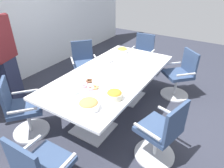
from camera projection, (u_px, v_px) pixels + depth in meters
ground_plane at (112, 111)px, 3.53m from camera, size 10.00×10.00×0.01m
back_wall at (10, 15)px, 3.93m from camera, size 8.00×0.10×2.80m
conference_table at (112, 80)px, 3.21m from camera, size 2.40×1.20×0.75m
office_chair_0 at (161, 135)px, 2.45m from camera, size 0.66×0.66×0.91m
office_chair_1 at (180, 77)px, 3.78m from camera, size 0.76×0.76×0.91m
office_chair_2 at (142, 57)px, 4.65m from camera, size 0.57×0.57×0.91m
office_chair_3 at (84, 66)px, 4.20m from camera, size 0.76×0.76×0.91m
office_chair_4 at (22, 111)px, 2.86m from camera, size 0.76×0.76×0.91m
person_standing_1 at (3, 54)px, 3.28m from camera, size 0.60×0.35×1.84m
snack_bowl_chips_orange at (114, 94)px, 2.51m from camera, size 0.21×0.21×0.12m
snack_bowl_chips_yellow at (122, 50)px, 3.90m from camera, size 0.22×0.22×0.11m
snack_bowl_cookies at (89, 104)px, 2.32m from camera, size 0.26×0.26×0.12m
donut_platter at (91, 85)px, 2.79m from camera, size 0.31×0.30×0.04m
plate_stack at (71, 91)px, 2.65m from camera, size 0.21×0.21×0.03m
napkin_pile at (106, 59)px, 3.53m from camera, size 0.18×0.18×0.08m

